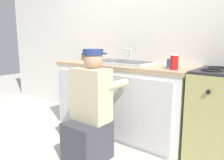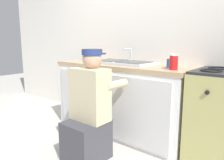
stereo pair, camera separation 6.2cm
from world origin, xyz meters
The scene contains 10 objects.
ground_plane centered at (0.00, 0.00, 0.00)m, with size 12.00×12.00×0.00m, color beige.
back_wall centered at (0.00, 0.65, 1.25)m, with size 6.00×0.10×2.50m, color silver.
counter_cabinet centered at (0.00, 0.29, 0.43)m, with size 1.77×0.62×0.85m.
countertop centered at (0.00, 0.30, 0.88)m, with size 1.81×0.62×0.04m, color tan.
sink_double_basin centered at (0.00, 0.30, 0.92)m, with size 0.80×0.44×0.19m.
plumber_person centered at (0.14, -0.44, 0.46)m, with size 0.42×0.61×1.10m.
water_glass centered at (-0.50, 0.29, 0.95)m, with size 0.06×0.06×0.10m.
coffee_mug centered at (0.65, 0.30, 0.95)m, with size 0.13×0.08×0.09m.
spice_bottle_pepper centered at (-0.77, 0.37, 0.95)m, with size 0.04×0.04×0.10m.
soda_cup_red centered at (0.74, 0.16, 0.97)m, with size 0.08×0.08×0.15m.
Camera 2 is at (1.64, -1.89, 1.18)m, focal length 35.00 mm.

